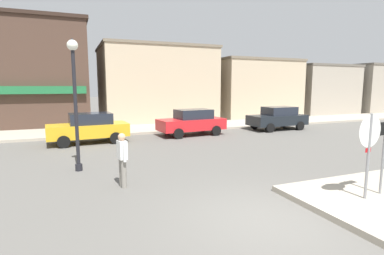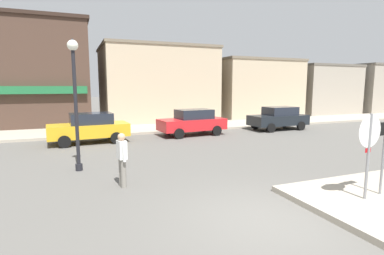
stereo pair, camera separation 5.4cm
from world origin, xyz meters
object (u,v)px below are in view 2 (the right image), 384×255
at_px(parked_car_nearest, 89,127).
at_px(parked_car_third, 279,118).
at_px(one_way_sign, 384,150).
at_px(pedestrian_crossing_near, 122,158).
at_px(lamp_post, 75,86).
at_px(parked_car_second, 192,122).
at_px(stop_sign, 369,145).

distance_m(parked_car_nearest, parked_car_third, 12.22).
distance_m(one_way_sign, parked_car_third, 12.71).
bearing_deg(one_way_sign, pedestrian_crossing_near, 150.40).
distance_m(lamp_post, parked_car_second, 8.94).
bearing_deg(parked_car_nearest, parked_car_third, 1.30).
bearing_deg(stop_sign, parked_car_nearest, 118.03).
bearing_deg(pedestrian_crossing_near, parked_car_third, 34.19).
height_order(parked_car_nearest, parked_car_second, same).
bearing_deg(one_way_sign, stop_sign, -171.77).
bearing_deg(parked_car_third, parked_car_second, 179.54).
distance_m(one_way_sign, parked_car_second, 11.51).
relative_size(one_way_sign, lamp_post, 0.46).
bearing_deg(parked_car_nearest, pedestrian_crossing_near, -86.03).
relative_size(parked_car_nearest, parked_car_third, 1.02).
xyz_separation_m(stop_sign, lamp_post, (-6.63, 5.90, 1.44)).
distance_m(parked_car_second, parked_car_third, 6.28).
bearing_deg(stop_sign, pedestrian_crossing_near, 146.68).
distance_m(stop_sign, one_way_sign, 0.72).
relative_size(one_way_sign, pedestrian_crossing_near, 1.30).
height_order(one_way_sign, pedestrian_crossing_near, one_way_sign).
bearing_deg(lamp_post, parked_car_nearest, 83.18).
relative_size(parked_car_second, parked_car_third, 1.02).
relative_size(lamp_post, pedestrian_crossing_near, 2.82).
relative_size(stop_sign, one_way_sign, 1.10).
bearing_deg(pedestrian_crossing_near, stop_sign, -33.32).
bearing_deg(stop_sign, parked_car_second, 90.29).
height_order(stop_sign, parked_car_third, stop_sign).
bearing_deg(parked_car_third, parked_car_nearest, -178.70).
height_order(parked_car_nearest, parked_car_third, same).
relative_size(parked_car_nearest, parked_car_second, 0.99).
bearing_deg(parked_car_third, one_way_sign, -115.88).
bearing_deg(lamp_post, parked_car_third, 23.63).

